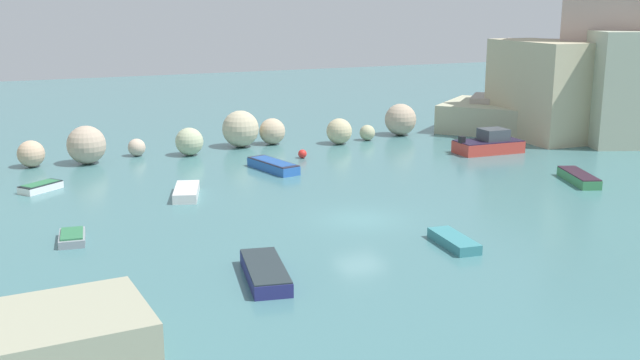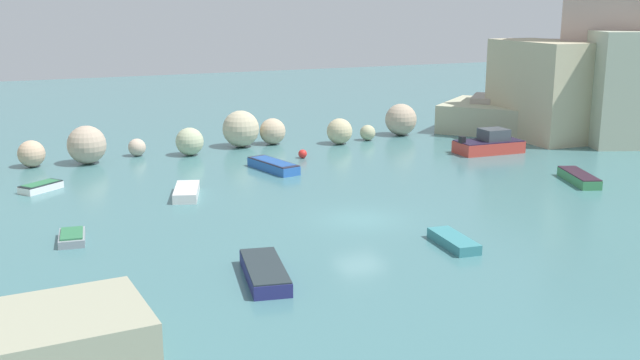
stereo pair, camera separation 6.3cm
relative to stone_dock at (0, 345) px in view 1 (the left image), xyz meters
The scene contains 14 objects.
cove_water 19.67m from the stone_dock, 28.55° to the left, with size 160.00×160.00×0.00m, color #427478.
cliff_headland_right 52.07m from the stone_dock, 26.48° to the left, with size 20.87×18.83×15.24m.
rock_breakwater 33.53m from the stone_dock, 62.25° to the left, with size 43.20×4.43×2.79m.
stone_dock is the anchor object (origin of this frame).
channel_buoy 32.23m from the stone_dock, 50.19° to the left, with size 0.62×0.62×0.62m, color red.
moored_boat_0 39.84m from the stone_dock, 31.62° to the left, with size 4.98×2.57×1.76m.
moored_boat_1 19.62m from the stone_dock, 11.53° to the left, with size 1.46×3.31×0.46m.
moored_boat_3 22.68m from the stone_dock, 82.62° to the left, with size 2.64×2.35×0.48m.
moored_boat_4 2.96m from the stone_dock, ahead, with size 2.22×2.79×0.62m.
moored_boat_5 12.27m from the stone_dock, 73.75° to the left, with size 1.46×2.43×0.44m.
moored_boat_6 27.94m from the stone_dock, 51.69° to the left, with size 2.19×4.63×0.64m.
moored_boat_8 35.03m from the stone_dock, 18.32° to the left, with size 2.62×4.35×0.60m.
moored_boat_9 20.47m from the stone_dock, 59.52° to the left, with size 2.37×3.80×0.54m.
moored_boat_10 10.52m from the stone_dock, 19.63° to the left, with size 2.34×4.60×0.61m.
Camera 1 is at (-17.12, -32.53, 10.91)m, focal length 42.03 mm.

